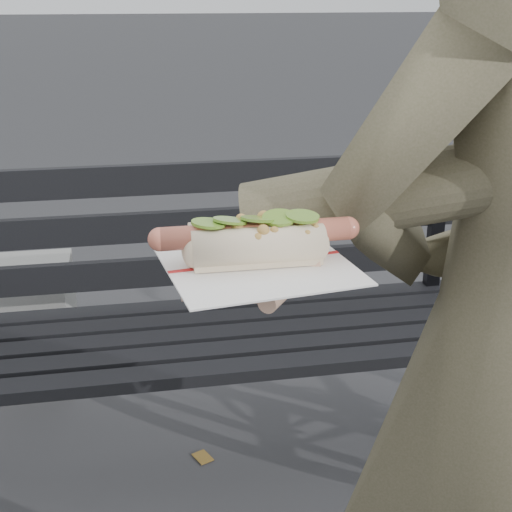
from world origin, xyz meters
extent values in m
cylinder|color=black|center=(0.76, 0.77, 0.23)|extent=(0.04, 0.04, 0.45)
cylinder|color=black|center=(0.76, 1.11, 0.23)|extent=(0.04, 0.04, 0.45)
cube|color=black|center=(0.09, 0.76, 0.47)|extent=(1.50, 0.07, 0.03)
cube|color=black|center=(0.09, 0.85, 0.47)|extent=(1.50, 0.07, 0.03)
cube|color=black|center=(0.09, 0.94, 0.47)|extent=(1.50, 0.07, 0.03)
cube|color=black|center=(0.09, 1.03, 0.47)|extent=(1.50, 0.07, 0.03)
cube|color=black|center=(0.09, 1.12, 0.47)|extent=(1.50, 0.07, 0.03)
cube|color=black|center=(0.76, 1.13, 0.67)|extent=(0.04, 0.03, 0.42)
cube|color=black|center=(0.09, 1.15, 0.57)|extent=(1.50, 0.02, 0.08)
cube|color=black|center=(0.09, 1.15, 0.70)|extent=(1.50, 0.02, 0.08)
cube|color=black|center=(0.09, 1.15, 0.83)|extent=(1.50, 0.02, 0.08)
cylinder|color=#46462F|center=(0.28, 0.10, 1.08)|extent=(0.51, 0.23, 0.19)
cylinder|color=#D8A384|center=(0.07, 0.03, 1.01)|extent=(0.09, 0.08, 0.07)
ellipsoid|color=#D8A384|center=(0.03, 0.02, 1.01)|extent=(0.10, 0.12, 0.03)
cylinder|color=#D8A384|center=(-0.03, -0.01, 1.01)|extent=(0.06, 0.02, 0.02)
cylinder|color=#D8A384|center=(-0.03, 0.01, 1.01)|extent=(0.06, 0.02, 0.02)
cylinder|color=#D8A384|center=(-0.03, 0.03, 1.01)|extent=(0.06, 0.02, 0.02)
cylinder|color=#D8A384|center=(-0.03, 0.05, 1.01)|extent=(0.06, 0.02, 0.02)
cylinder|color=#D8A384|center=(0.04, -0.04, 1.01)|extent=(0.04, 0.05, 0.02)
cube|color=white|center=(0.03, 0.02, 1.02)|extent=(0.21, 0.21, 0.00)
cube|color=#B21E1E|center=(0.03, 0.02, 1.03)|extent=(0.19, 0.03, 0.00)
cylinder|color=#BE5F49|center=(0.03, 0.02, 1.06)|extent=(0.20, 0.03, 0.02)
sphere|color=#BE5F49|center=(-0.07, 0.02, 1.06)|extent=(0.02, 0.03, 0.02)
sphere|color=#BE5F49|center=(0.13, 0.02, 1.06)|extent=(0.03, 0.03, 0.02)
sphere|color=#9E6B2D|center=(0.09, 0.01, 1.07)|extent=(0.01, 0.01, 0.01)
sphere|color=#9E6B2D|center=(0.04, 0.00, 1.07)|extent=(0.01, 0.01, 0.01)
sphere|color=#9E6B2D|center=(0.06, 0.03, 1.07)|extent=(0.01, 0.01, 0.01)
sphere|color=#9E6B2D|center=(0.01, 0.00, 1.06)|extent=(0.01, 0.01, 0.01)
sphere|color=#9E6B2D|center=(0.07, 0.01, 1.07)|extent=(0.01, 0.01, 0.01)
sphere|color=#9E6B2D|center=(0.01, 0.00, 1.06)|extent=(0.01, 0.01, 0.01)
sphere|color=#9E6B2D|center=(0.07, 0.03, 1.06)|extent=(0.01, 0.01, 0.01)
sphere|color=#9E6B2D|center=(0.02, 0.03, 1.06)|extent=(0.01, 0.01, 0.01)
sphere|color=#9E6B2D|center=(0.05, 0.00, 1.06)|extent=(0.01, 0.01, 0.01)
sphere|color=#9E6B2D|center=(0.02, -0.01, 1.06)|extent=(0.01, 0.01, 0.01)
sphere|color=#9E6B2D|center=(0.09, 0.00, 1.07)|extent=(0.01, 0.01, 0.01)
sphere|color=#9E6B2D|center=(0.07, 0.03, 1.07)|extent=(0.01, 0.01, 0.01)
sphere|color=#9E6B2D|center=(0.07, 0.01, 1.06)|extent=(0.01, 0.01, 0.01)
sphere|color=#9E6B2D|center=(0.01, 0.04, 1.07)|extent=(0.01, 0.01, 0.01)
sphere|color=#9E6B2D|center=(0.00, 0.03, 1.07)|extent=(0.01, 0.01, 0.01)
sphere|color=#9E6B2D|center=(0.06, 0.01, 1.06)|extent=(0.01, 0.01, 0.01)
sphere|color=#9E6B2D|center=(0.05, 0.02, 1.07)|extent=(0.01, 0.01, 0.01)
sphere|color=#9E6B2D|center=(0.03, 0.00, 1.07)|extent=(0.01, 0.01, 0.01)
sphere|color=#9E6B2D|center=(-0.02, 0.04, 1.06)|extent=(0.01, 0.01, 0.01)
sphere|color=#9E6B2D|center=(0.08, -0.01, 1.06)|extent=(0.01, 0.01, 0.01)
sphere|color=#9E6B2D|center=(0.01, 0.00, 1.06)|extent=(0.01, 0.01, 0.01)
sphere|color=#9E6B2D|center=(0.03, 0.02, 1.07)|extent=(0.01, 0.01, 0.01)
sphere|color=#9E6B2D|center=(0.04, 0.04, 1.07)|extent=(0.01, 0.01, 0.01)
sphere|color=#9E6B2D|center=(-0.03, 0.00, 1.06)|extent=(0.01, 0.01, 0.01)
sphere|color=#9E6B2D|center=(0.09, 0.03, 1.06)|extent=(0.01, 0.01, 0.01)
sphere|color=#9E6B2D|center=(0.01, 0.01, 1.07)|extent=(0.01, 0.01, 0.01)
cylinder|color=olive|center=(-0.02, 0.02, 1.07)|extent=(0.04, 0.04, 0.01)
cylinder|color=olive|center=(0.00, 0.02, 1.07)|extent=(0.04, 0.04, 0.01)
cylinder|color=olive|center=(0.03, 0.02, 1.07)|extent=(0.04, 0.04, 0.01)
cylinder|color=olive|center=(0.05, 0.02, 1.07)|extent=(0.04, 0.04, 0.01)
cylinder|color=olive|center=(0.08, 0.02, 1.07)|extent=(0.04, 0.04, 0.01)
cube|color=brown|center=(1.06, 1.64, 0.00)|extent=(0.07, 0.08, 0.00)
cube|color=brown|center=(0.79, 1.86, 0.00)|extent=(0.09, 0.10, 0.00)
cube|color=brown|center=(0.06, 1.08, 0.00)|extent=(0.06, 0.07, 0.00)
camera|label=1|loc=(-0.10, -0.67, 1.30)|focal=50.00mm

